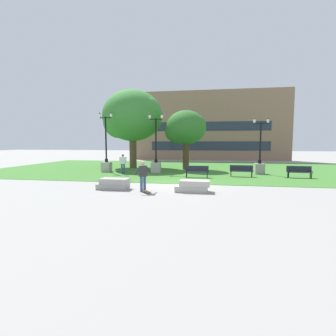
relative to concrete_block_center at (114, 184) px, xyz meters
name	(u,v)px	position (x,y,z in m)	size (l,w,h in m)	color
ground_plane	(180,184)	(3.62, 2.50, -0.31)	(140.00, 140.00, 0.00)	gray
grass_lawn	(192,169)	(3.62, 12.50, -0.30)	(40.00, 20.00, 0.02)	#3D752D
concrete_block_center	(114,184)	(0.00, 0.00, 0.00)	(1.84, 0.90, 0.64)	#9E9991
concrete_block_left	(193,186)	(4.66, 0.00, 0.00)	(1.91, 0.90, 0.64)	#B2ADA3
person_skateboarder	(143,175)	(1.91, -0.49, 0.66)	(0.77, 0.99, 1.71)	#384C7A
skateboard	(146,191)	(2.17, -0.78, -0.22)	(0.76, 0.95, 0.14)	olive
park_bench_near_left	(299,171)	(12.31, 7.03, 0.23)	(1.83, 0.64, 0.90)	#1E232D
park_bench_near_right	(197,171)	(4.51, 5.90, 0.23)	(1.81, 0.56, 0.90)	#1E232D
park_bench_far_left	(241,170)	(7.98, 7.00, 0.23)	(1.83, 0.64, 0.90)	#1E232D
lamp_post_right	(106,160)	(-4.07, 8.51, 0.81)	(1.32, 0.80, 5.48)	#ADA89E
lamp_post_left	(156,161)	(0.61, 8.73, 0.78)	(1.32, 0.80, 5.30)	#ADA89E
lamp_post_center	(260,163)	(9.72, 9.13, 0.70)	(1.32, 0.80, 4.82)	gray
tree_near_right	(186,128)	(2.95, 11.97, 3.85)	(4.21, 4.01, 5.92)	#4C3823
tree_far_left	(132,117)	(-2.86, 12.65, 5.18)	(6.66, 6.34, 8.24)	brown
person_bystander_near_lawn	(123,163)	(-2.02, 7.27, 0.68)	(0.65, 0.35, 1.71)	#384C7A
building_facade_distant	(209,126)	(5.08, 27.00, 5.03)	(24.13, 1.03, 10.69)	#8E6B56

